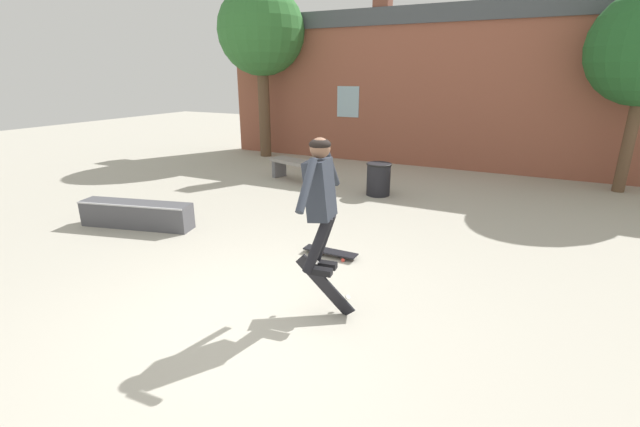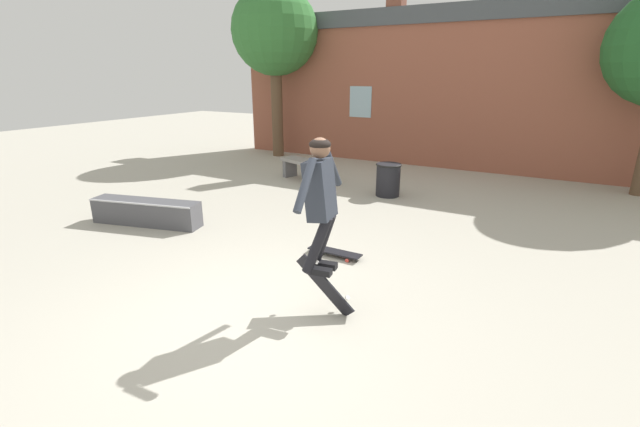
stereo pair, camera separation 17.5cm
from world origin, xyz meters
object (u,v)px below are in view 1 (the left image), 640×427
object	(u,v)px
tree_left	(261,32)
park_bench	(295,166)
skateboard_flipping	(325,285)
skateboard_resting	(330,252)
trash_bin	(379,178)
skate_ledge	(137,214)
skater	(320,195)

from	to	relation	value
tree_left	park_bench	size ratio (longest dim) A/B	3.24
skateboard_flipping	skateboard_resting	distance (m)	1.58
park_bench	skateboard_resting	xyz separation A→B (m)	(2.77, -3.80, -0.30)
trash_bin	skateboard_resting	world-z (taller)	trash_bin
skate_ledge	skateboard_resting	distance (m)	3.59
tree_left	skateboard_resting	world-z (taller)	tree_left
skateboard_resting	skateboard_flipping	bearing A→B (deg)	113.81
skateboard_resting	park_bench	bearing A→B (deg)	-53.35
tree_left	skater	bearing A→B (deg)	-52.90
skateboard_flipping	park_bench	bearing A→B (deg)	117.63
tree_left	skate_ledge	xyz separation A→B (m)	(1.75, -6.69, -3.51)
park_bench	skateboard_resting	distance (m)	4.71
tree_left	skateboard_resting	size ratio (longest dim) A/B	6.17
skate_ledge	skateboard_flipping	world-z (taller)	skateboard_flipping
park_bench	skate_ledge	distance (m)	4.25
skater	skateboard_flipping	world-z (taller)	skater
tree_left	park_bench	world-z (taller)	tree_left
park_bench	skateboard_flipping	distance (m)	6.23
skate_ledge	trash_bin	distance (m)	4.94
tree_left	trash_bin	world-z (taller)	tree_left
skater	park_bench	bearing A→B (deg)	114.75
skater	skateboard_flipping	size ratio (longest dim) A/B	1.95
skate_ledge	skateboard_resting	world-z (taller)	skate_ledge
park_bench	trash_bin	distance (m)	2.30
skate_ledge	skateboard_flipping	size ratio (longest dim) A/B	2.75
trash_bin	skateboard_resting	bearing A→B (deg)	-82.10
trash_bin	park_bench	bearing A→B (deg)	172.20
trash_bin	skateboard_flipping	bearing A→B (deg)	-77.42
park_bench	skater	distance (m)	6.33
skate_ledge	skateboard_flipping	distance (m)	4.31
tree_left	skate_ledge	world-z (taller)	tree_left
trash_bin	skater	bearing A→B (deg)	-77.95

